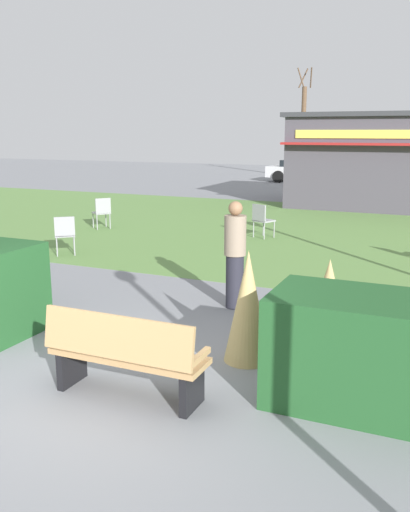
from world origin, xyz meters
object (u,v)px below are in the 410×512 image
cafe_chair_east (262,218)px  person_strolling (235,254)px  park_bench (125,355)px  tree_right_bg (303,130)px  cafe_chair_west (65,232)px  parked_car_center_slot (401,173)px  parked_car_west_slot (307,170)px  food_kiosk (408,160)px  cafe_chair_north (102,211)px

cafe_chair_east → person_strolling: person_strolling is taller
park_bench → cafe_chair_east: park_bench is taller
person_strolling → tree_right_bg: (-5.43, 25.40, 1.95)m
cafe_chair_west → parked_car_center_slot: parked_car_center_slot is taller
park_bench → parked_car_west_slot: 25.99m
food_kiosk → tree_right_bg: (-6.86, 11.57, 1.11)m
cafe_chair_west → cafe_chair_east: size_ratio=1.00×
park_bench → tree_right_bg: (-5.50, 28.73, 2.33)m
cafe_chair_north → tree_right_bg: (0.62, 20.16, 2.28)m
cafe_chair_east → food_kiosk: bearing=70.4°
cafe_chair_east → person_strolling: 5.94m
park_bench → cafe_chair_east: 9.21m
parked_car_west_slot → tree_right_bg: bearing=108.9°
park_bench → parked_car_center_slot: 25.61m
parked_car_west_slot → parked_car_center_slot: same height
person_strolling → tree_right_bg: bearing=-88.2°
food_kiosk → person_strolling: 13.92m
parked_car_west_slot → cafe_chair_east: bearing=-80.0°
cafe_chair_north → parked_car_west_slot: bearing=84.3°
cafe_chair_north → person_strolling: bearing=-40.9°
park_bench → parked_car_center_slot: parked_car_center_slot is taller
person_strolling → food_kiosk: bearing=-106.1°
cafe_chair_north → parked_car_center_slot: bearing=68.9°
parked_car_west_slot → tree_right_bg: size_ratio=0.69×
cafe_chair_west → person_strolling: person_strolling is taller
cafe_chair_north → parked_car_center_slot: 18.26m
park_bench → tree_right_bg: tree_right_bg is taller
food_kiosk → person_strolling: size_ratio=4.89×
food_kiosk → parked_car_center_slot: food_kiosk is taller
cafe_chair_north → parked_car_west_slot: 17.13m
cafe_chair_east → cafe_chair_north: same height
cafe_chair_east → cafe_chair_north: bearing=-173.6°
food_kiosk → cafe_chair_north: 11.45m
cafe_chair_east → tree_right_bg: tree_right_bg is taller
cafe_chair_west → food_kiosk: bearing=62.2°
cafe_chair_east → cafe_chair_north: (-4.59, -0.51, 0.00)m
cafe_chair_west → cafe_chair_north: size_ratio=1.00×
cafe_chair_east → park_bench: bearing=-80.4°
cafe_chair_west → parked_car_center_slot: 20.98m
park_bench → parked_car_center_slot: bearing=89.0°
parked_car_center_slot → tree_right_bg: size_ratio=0.66×
food_kiosk → cafe_chair_east: size_ratio=9.29×
tree_right_bg → parked_car_center_slot: bearing=-27.7°
park_bench → cafe_chair_west: bearing=132.6°
cafe_chair_north → cafe_chair_west: bearing=-69.3°
park_bench → food_kiosk: size_ratio=0.21×
food_kiosk → person_strolling: food_kiosk is taller
person_strolling → parked_car_center_slot: bearing=-101.6°
park_bench → cafe_chair_north: size_ratio=1.91×
parked_car_west_slot → food_kiosk: bearing=-55.6°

